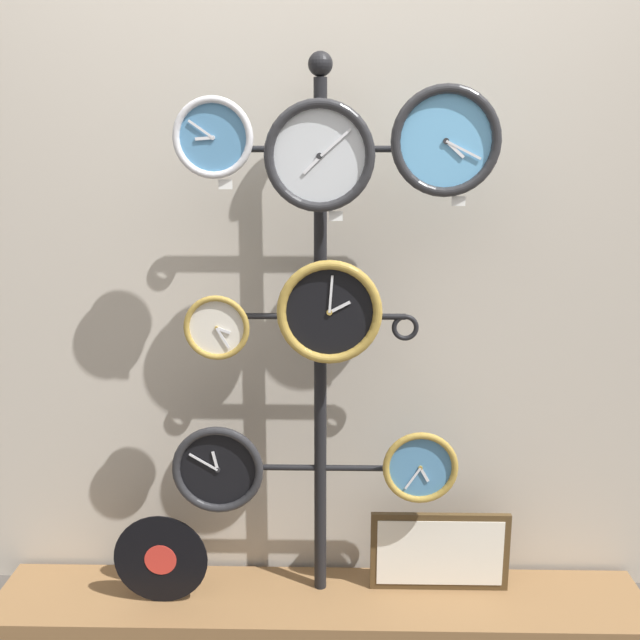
{
  "coord_description": "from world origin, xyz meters",
  "views": [
    {
      "loc": [
        0.05,
        -1.9,
        1.55
      ],
      "look_at": [
        0.0,
        0.36,
        1.02
      ],
      "focal_mm": 42.0,
      "sensor_mm": 36.0,
      "label": 1
    }
  ],
  "objects_px": {
    "clock_top_center": "(321,156)",
    "clock_bottom_left": "(218,469)",
    "display_stand": "(320,425)",
    "clock_bottom_right": "(420,467)",
    "picture_frame": "(440,552)",
    "clock_top_right": "(446,141)",
    "clock_top_left": "(213,138)",
    "clock_middle_left": "(217,327)",
    "clock_middle_center": "(330,312)",
    "vinyl_record": "(161,559)"
  },
  "relations": [
    {
      "from": "clock_top_center",
      "to": "clock_bottom_left",
      "type": "bearing_deg",
      "value": 178.8
    },
    {
      "from": "display_stand",
      "to": "clock_bottom_right",
      "type": "xyz_separation_m",
      "value": [
        0.32,
        -0.08,
        -0.11
      ]
    },
    {
      "from": "clock_top_center",
      "to": "clock_bottom_right",
      "type": "distance_m",
      "value": 1.03
    },
    {
      "from": "clock_top_center",
      "to": "picture_frame",
      "type": "xyz_separation_m",
      "value": [
        0.4,
        0.12,
        -1.32
      ]
    },
    {
      "from": "clock_top_right",
      "to": "clock_bottom_right",
      "type": "bearing_deg",
      "value": 151.85
    },
    {
      "from": "picture_frame",
      "to": "clock_top_left",
      "type": "bearing_deg",
      "value": -171.96
    },
    {
      "from": "display_stand",
      "to": "clock_bottom_right",
      "type": "distance_m",
      "value": 0.35
    },
    {
      "from": "display_stand",
      "to": "clock_middle_left",
      "type": "distance_m",
      "value": 0.48
    },
    {
      "from": "display_stand",
      "to": "clock_top_left",
      "type": "height_order",
      "value": "display_stand"
    },
    {
      "from": "display_stand",
      "to": "clock_bottom_left",
      "type": "height_order",
      "value": "display_stand"
    },
    {
      "from": "clock_middle_left",
      "to": "clock_middle_center",
      "type": "distance_m",
      "value": 0.35
    },
    {
      "from": "clock_bottom_left",
      "to": "vinyl_record",
      "type": "bearing_deg",
      "value": 175.9
    },
    {
      "from": "clock_top_center",
      "to": "clock_bottom_left",
      "type": "relative_size",
      "value": 1.1
    },
    {
      "from": "clock_top_left",
      "to": "clock_middle_left",
      "type": "xyz_separation_m",
      "value": [
        -0.01,
        0.01,
        -0.56
      ]
    },
    {
      "from": "clock_top_left",
      "to": "picture_frame",
      "type": "distance_m",
      "value": 1.55
    },
    {
      "from": "clock_middle_left",
      "to": "display_stand",
      "type": "bearing_deg",
      "value": 17.56
    },
    {
      "from": "clock_top_center",
      "to": "clock_top_right",
      "type": "height_order",
      "value": "clock_top_right"
    },
    {
      "from": "clock_top_center",
      "to": "clock_middle_left",
      "type": "height_order",
      "value": "clock_top_center"
    },
    {
      "from": "vinyl_record",
      "to": "clock_top_right",
      "type": "bearing_deg",
      "value": 0.08
    },
    {
      "from": "display_stand",
      "to": "clock_middle_center",
      "type": "xyz_separation_m",
      "value": [
        0.03,
        -0.12,
        0.41
      ]
    },
    {
      "from": "clock_top_left",
      "to": "display_stand",
      "type": "bearing_deg",
      "value": 18.91
    },
    {
      "from": "clock_top_left",
      "to": "clock_middle_center",
      "type": "height_order",
      "value": "clock_top_left"
    },
    {
      "from": "clock_top_left",
      "to": "clock_bottom_left",
      "type": "height_order",
      "value": "clock_top_left"
    },
    {
      "from": "clock_top_left",
      "to": "vinyl_record",
      "type": "distance_m",
      "value": 1.37
    },
    {
      "from": "clock_top_left",
      "to": "vinyl_record",
      "type": "bearing_deg",
      "value": 178.14
    },
    {
      "from": "clock_bottom_left",
      "to": "clock_bottom_right",
      "type": "bearing_deg",
      "value": 3.28
    },
    {
      "from": "picture_frame",
      "to": "clock_bottom_left",
      "type": "bearing_deg",
      "value": -171.58
    },
    {
      "from": "clock_top_left",
      "to": "picture_frame",
      "type": "bearing_deg",
      "value": 8.04
    },
    {
      "from": "clock_middle_left",
      "to": "clock_bottom_left",
      "type": "height_order",
      "value": "clock_middle_left"
    },
    {
      "from": "picture_frame",
      "to": "clock_top_right",
      "type": "bearing_deg",
      "value": -115.87
    },
    {
      "from": "clock_top_center",
      "to": "clock_middle_left",
      "type": "bearing_deg",
      "value": 176.44
    },
    {
      "from": "clock_top_center",
      "to": "clock_top_right",
      "type": "distance_m",
      "value": 0.36
    },
    {
      "from": "picture_frame",
      "to": "clock_bottom_right",
      "type": "bearing_deg",
      "value": -139.95
    },
    {
      "from": "clock_top_center",
      "to": "clock_bottom_right",
      "type": "xyz_separation_m",
      "value": [
        0.32,
        0.04,
        -0.98
      ]
    },
    {
      "from": "clock_middle_center",
      "to": "clock_bottom_left",
      "type": "relative_size",
      "value": 1.09
    },
    {
      "from": "vinyl_record",
      "to": "display_stand",
      "type": "bearing_deg",
      "value": 10.53
    },
    {
      "from": "clock_top_right",
      "to": "clock_middle_center",
      "type": "xyz_separation_m",
      "value": [
        -0.33,
        -0.02,
        -0.5
      ]
    },
    {
      "from": "clock_top_right",
      "to": "vinyl_record",
      "type": "height_order",
      "value": "clock_top_right"
    },
    {
      "from": "clock_top_right",
      "to": "clock_bottom_left",
      "type": "bearing_deg",
      "value": -178.68
    },
    {
      "from": "clock_top_center",
      "to": "clock_middle_left",
      "type": "relative_size",
      "value": 1.58
    },
    {
      "from": "clock_top_right",
      "to": "clock_bottom_left",
      "type": "height_order",
      "value": "clock_top_right"
    },
    {
      "from": "clock_middle_center",
      "to": "display_stand",
      "type": "bearing_deg",
      "value": 104.51
    },
    {
      "from": "clock_bottom_left",
      "to": "clock_bottom_right",
      "type": "height_order",
      "value": "clock_bottom_left"
    },
    {
      "from": "clock_middle_center",
      "to": "picture_frame",
      "type": "xyz_separation_m",
      "value": [
        0.38,
        0.11,
        -0.86
      ]
    },
    {
      "from": "clock_top_center",
      "to": "clock_middle_center",
      "type": "bearing_deg",
      "value": 6.92
    },
    {
      "from": "clock_top_right",
      "to": "clock_middle_left",
      "type": "bearing_deg",
      "value": -179.76
    },
    {
      "from": "clock_middle_left",
      "to": "vinyl_record",
      "type": "distance_m",
      "value": 0.82
    },
    {
      "from": "clock_top_left",
      "to": "picture_frame",
      "type": "relative_size",
      "value": 0.5
    },
    {
      "from": "clock_bottom_right",
      "to": "clock_bottom_left",
      "type": "bearing_deg",
      "value": -176.72
    },
    {
      "from": "display_stand",
      "to": "clock_middle_left",
      "type": "bearing_deg",
      "value": -162.44
    }
  ]
}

